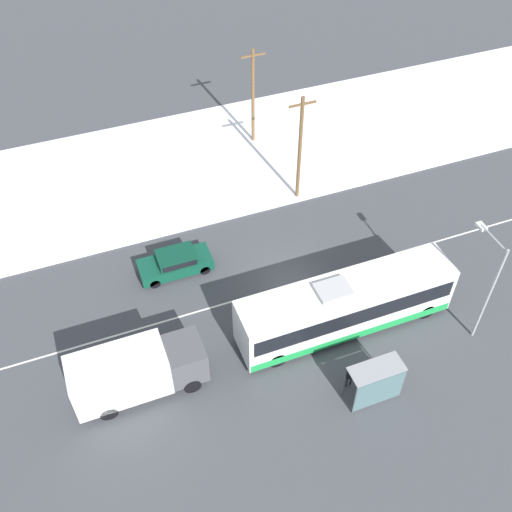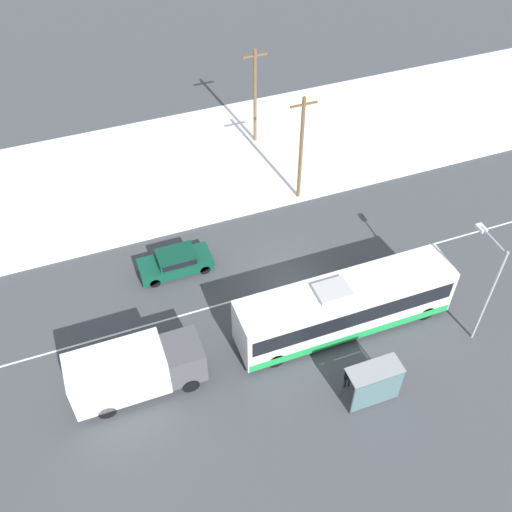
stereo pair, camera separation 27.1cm
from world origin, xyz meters
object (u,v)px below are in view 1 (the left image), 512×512
Objects in this scene: streetlamp at (488,277)px; utility_pole_roadside at (300,148)px; sedan_car at (176,262)px; utility_pole_snowlot at (253,95)px; bus_shelter at (378,381)px; box_truck at (135,371)px; pedestrian_at_stop at (350,374)px; city_bus at (345,306)px.

streetlamp is 0.86× the size of utility_pole_roadside.
utility_pole_roadside reaches higher than streetlamp.
utility_pole_snowlot is (9.21, 11.09, 3.15)m from sedan_car.
sedan_car is 1.60× the size of bus_shelter.
utility_pole_snowlot is at bearing 54.29° from box_truck.
utility_pole_snowlot is (2.34, 23.23, 2.28)m from bus_shelter.
streetlamp is (13.99, -10.05, 3.46)m from sedan_car.
utility_pole_roadside reaches higher than utility_pole_snowlot.
sedan_car is 13.98m from bus_shelter.
bus_shelter is at bearing -95.76° from utility_pole_snowlot.
box_truck is at bearing 160.47° from pedestrian_at_stop.
pedestrian_at_stop is (6.08, -10.94, 0.21)m from sedan_car.
utility_pole_snowlot is at bearing 102.73° from streetlamp.
pedestrian_at_stop is 1.59m from bus_shelter.
city_bus is 3.95m from pedestrian_at_stop.
utility_pole_roadside is (2.11, 11.13, 2.37)m from city_bus.
city_bus is 4.41× the size of bus_shelter.
bus_shelter is 7.86m from streetlamp.
pedestrian_at_stop is (10.12, -3.59, -0.68)m from box_truck.
utility_pole_snowlot is at bearing 84.88° from city_bus.
utility_pole_snowlot is at bearing 84.24° from bus_shelter.
box_truck is 18.41m from streetlamp.
pedestrian_at_stop is 0.60× the size of bus_shelter.
sedan_car is at bearing 135.86° from city_bus.
bus_shelter is at bearing -99.97° from utility_pole_roadside.
box_truck reaches higher than bus_shelter.
utility_pole_snowlot reaches higher than city_bus.
box_truck is 4.05× the size of pedestrian_at_stop.
bus_shelter is 0.41× the size of streetlamp.
bus_shelter is at bearing -56.96° from pedestrian_at_stop.
pedestrian_at_stop is at bearing 119.07° from sedan_car.
utility_pole_snowlot is at bearing 81.91° from pedestrian_at_stop.
streetlamp is at bearing -8.53° from box_truck.
sedan_car is 0.58× the size of utility_pole_snowlot.
utility_pole_roadside is at bearing 80.03° from bus_shelter.
sedan_car is 17.57m from streetlamp.
pedestrian_at_stop is at bearing 123.04° from bus_shelter.
city_bus is at bearing 157.11° from streetlamp.
box_truck reaches higher than sedan_car.
city_bus is 7.42m from streetlamp.
box_truck reaches higher than pedestrian_at_stop.
city_bus is at bearing 135.86° from sedan_car.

